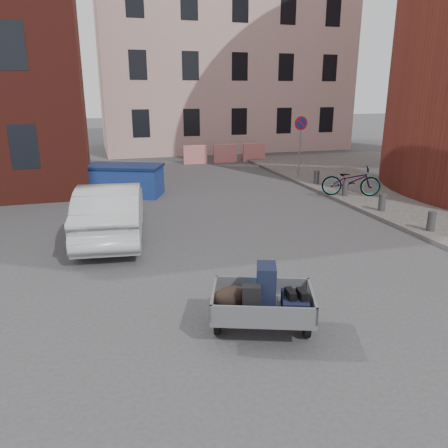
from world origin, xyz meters
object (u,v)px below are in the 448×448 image
object	(u,v)px
silver_car	(111,211)
bicycle	(351,181)
dumpster	(125,180)
trailer	(262,301)

from	to	relation	value
silver_car	bicycle	bearing A→B (deg)	-159.58
bicycle	dumpster	bearing A→B (deg)	93.34
dumpster	silver_car	size ratio (longest dim) A/B	0.69
dumpster	bicycle	world-z (taller)	bicycle
trailer	dumpster	xyz separation A→B (m)	(-1.37, 10.75, -0.02)
silver_car	bicycle	world-z (taller)	silver_car
silver_car	bicycle	xyz separation A→B (m)	(8.62, 2.09, -0.08)
dumpster	silver_car	world-z (taller)	silver_car
trailer	silver_car	bearing A→B (deg)	129.69
trailer	dumpster	distance (m)	10.84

